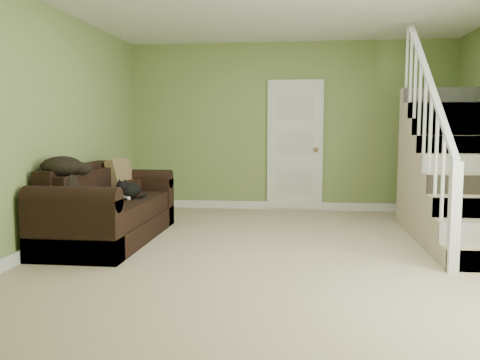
% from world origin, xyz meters
% --- Properties ---
extents(floor, '(5.00, 5.50, 0.01)m').
position_xyz_m(floor, '(0.00, 0.00, 0.00)').
color(floor, tan).
rests_on(floor, ground).
extents(wall_back, '(5.00, 0.04, 2.60)m').
position_xyz_m(wall_back, '(0.00, 2.75, 1.30)').
color(wall_back, '#7A924E').
rests_on(wall_back, floor).
extents(wall_front, '(5.00, 0.04, 2.60)m').
position_xyz_m(wall_front, '(0.00, -2.75, 1.30)').
color(wall_front, '#7A924E').
rests_on(wall_front, floor).
extents(wall_left, '(0.04, 5.50, 2.60)m').
position_xyz_m(wall_left, '(-2.50, 0.00, 1.30)').
color(wall_left, '#7A924E').
rests_on(wall_left, floor).
extents(baseboard_back, '(5.00, 0.04, 0.12)m').
position_xyz_m(baseboard_back, '(0.00, 2.72, 0.06)').
color(baseboard_back, white).
rests_on(baseboard_back, floor).
extents(baseboard_left, '(0.04, 5.50, 0.12)m').
position_xyz_m(baseboard_left, '(-2.47, 0.00, 0.06)').
color(baseboard_left, white).
rests_on(baseboard_left, floor).
extents(door, '(0.86, 0.12, 2.02)m').
position_xyz_m(door, '(0.10, 2.71, 1.01)').
color(door, white).
rests_on(door, floor).
extents(staircase, '(1.00, 2.51, 2.82)m').
position_xyz_m(staircase, '(1.99, 0.97, 0.64)').
color(staircase, tan).
rests_on(staircase, floor).
extents(sofa, '(0.94, 2.18, 0.86)m').
position_xyz_m(sofa, '(-2.02, 0.28, 0.33)').
color(sofa, black).
rests_on(sofa, floor).
extents(side_table, '(0.66, 0.66, 0.85)m').
position_xyz_m(side_table, '(-2.16, 1.15, 0.32)').
color(side_table, black).
rests_on(side_table, floor).
extents(cat, '(0.26, 0.53, 0.26)m').
position_xyz_m(cat, '(-1.78, 0.39, 0.57)').
color(cat, black).
rests_on(cat, sofa).
extents(banana, '(0.18, 0.21, 0.06)m').
position_xyz_m(banana, '(-1.83, 0.02, 0.50)').
color(banana, gold).
rests_on(banana, sofa).
extents(throw_pillow, '(0.28, 0.50, 0.50)m').
position_xyz_m(throw_pillow, '(-2.08, 0.95, 0.65)').
color(throw_pillow, '#4C331E').
rests_on(throw_pillow, sofa).
extents(throw_blanket, '(0.40, 0.52, 0.21)m').
position_xyz_m(throw_blanket, '(-2.27, -0.26, 0.89)').
color(throw_blanket, black).
rests_on(throw_blanket, sofa).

